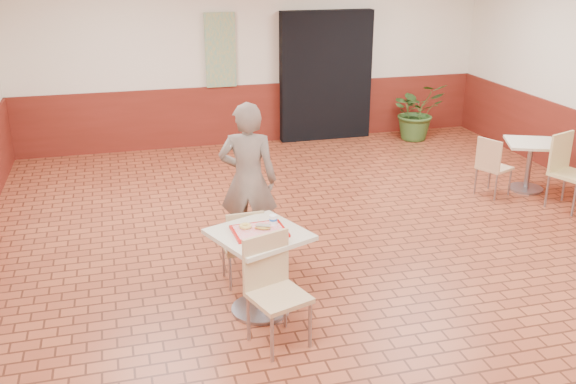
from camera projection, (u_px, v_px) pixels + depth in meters
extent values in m
cube|color=brown|center=(362.00, 270.00, 6.70)|extent=(8.00, 10.00, 0.01)
cube|color=beige|center=(256.00, 54.00, 10.68)|extent=(8.00, 0.01, 3.00)
cube|color=maroon|center=(257.00, 113.00, 11.02)|extent=(8.00, 0.04, 1.00)
cube|color=black|center=(326.00, 76.00, 11.01)|extent=(1.60, 0.22, 2.20)
cube|color=gray|center=(220.00, 50.00, 10.44)|extent=(0.50, 0.03, 1.20)
cube|color=beige|center=(259.00, 235.00, 5.67)|extent=(0.75, 0.75, 0.04)
cylinder|color=gray|center=(260.00, 274.00, 5.81)|extent=(0.08, 0.08, 0.75)
cylinder|color=gray|center=(261.00, 309.00, 5.94)|extent=(0.54, 0.54, 0.03)
cube|color=tan|center=(279.00, 297.00, 5.28)|extent=(0.55, 0.55, 0.04)
cube|color=tan|center=(266.00, 260.00, 5.35)|extent=(0.42, 0.17, 0.48)
cylinder|color=gray|center=(272.00, 339.00, 5.12)|extent=(0.03, 0.03, 0.42)
cylinder|color=gray|center=(310.00, 325.00, 5.32)|extent=(0.03, 0.03, 0.42)
cylinder|color=gray|center=(248.00, 318.00, 5.41)|extent=(0.03, 0.03, 0.42)
cylinder|color=gray|center=(285.00, 306.00, 5.61)|extent=(0.03, 0.03, 0.42)
cube|color=tan|center=(242.00, 246.00, 6.34)|extent=(0.38, 0.38, 0.04)
cube|color=tan|center=(245.00, 233.00, 6.11)|extent=(0.37, 0.04, 0.41)
cylinder|color=gray|center=(254.00, 256.00, 6.60)|extent=(0.03, 0.03, 0.36)
cylinder|color=gray|center=(224.00, 260.00, 6.51)|extent=(0.03, 0.03, 0.36)
cylinder|color=gray|center=(262.00, 269.00, 6.31)|extent=(0.03, 0.03, 0.36)
cylinder|color=gray|center=(230.00, 274.00, 6.22)|extent=(0.03, 0.03, 0.36)
imported|color=#736659|center=(248.00, 180.00, 6.78)|extent=(0.71, 0.57, 1.69)
cube|color=#B3110D|center=(259.00, 231.00, 5.66)|extent=(0.47, 0.36, 0.03)
cube|color=#E18585|center=(259.00, 230.00, 5.65)|extent=(0.41, 0.31, 0.00)
torus|color=#DDB850|center=(245.00, 226.00, 5.68)|extent=(0.14, 0.14, 0.04)
ellipsoid|color=gold|center=(263.00, 227.00, 5.65)|extent=(0.16, 0.12, 0.04)
cube|color=beige|center=(263.00, 225.00, 5.64)|extent=(0.14, 0.10, 0.01)
ellipsoid|color=#B65819|center=(256.00, 228.00, 5.66)|extent=(0.04, 0.03, 0.02)
cylinder|color=white|center=(273.00, 220.00, 5.74)|extent=(0.07, 0.07, 0.09)
cylinder|color=blue|center=(273.00, 219.00, 5.74)|extent=(0.07, 0.07, 0.02)
cube|color=beige|center=(532.00, 143.00, 8.71)|extent=(0.65, 0.65, 0.04)
cylinder|color=gray|center=(529.00, 167.00, 8.83)|extent=(0.07, 0.07, 0.65)
cylinder|color=gray|center=(526.00, 188.00, 8.94)|extent=(0.47, 0.47, 0.03)
cube|color=#DCB584|center=(494.00, 168.00, 8.63)|extent=(0.49, 0.49, 0.04)
cube|color=#DCB584|center=(489.00, 154.00, 8.45)|extent=(0.17, 0.35, 0.41)
cylinder|color=gray|center=(510.00, 182.00, 8.68)|extent=(0.03, 0.03, 0.36)
cylinder|color=gray|center=(490.00, 176.00, 8.91)|extent=(0.03, 0.03, 0.36)
cylinder|color=gray|center=(496.00, 187.00, 8.49)|extent=(0.03, 0.03, 0.36)
cylinder|color=gray|center=(476.00, 181.00, 8.73)|extent=(0.03, 0.03, 0.36)
cube|color=#E2D287|center=(572.00, 175.00, 8.14)|extent=(0.57, 0.57, 0.04)
cube|color=#E2D287|center=(561.00, 151.00, 8.20)|extent=(0.43, 0.18, 0.49)
cylinder|color=gray|center=(574.00, 200.00, 7.97)|extent=(0.03, 0.03, 0.43)
cylinder|color=gray|center=(547.00, 191.00, 8.26)|extent=(0.03, 0.03, 0.43)
cylinder|color=gray|center=(564.00, 185.00, 8.47)|extent=(0.03, 0.03, 0.43)
imported|color=#345923|center=(417.00, 111.00, 11.16)|extent=(0.96, 0.85, 1.01)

